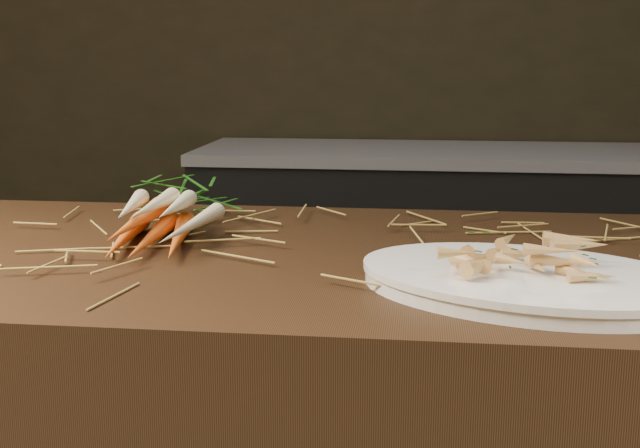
{
  "coord_description": "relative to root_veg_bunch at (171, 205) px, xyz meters",
  "views": [
    {
      "loc": [
        0.21,
        -0.81,
        1.18
      ],
      "look_at": [
        0.08,
        0.22,
        0.96
      ],
      "focal_mm": 45.0,
      "sensor_mm": 36.0,
      "label": 1
    }
  ],
  "objects": [
    {
      "name": "back_counter",
      "position": [
        0.49,
        1.76,
        -0.52
      ],
      "size": [
        1.82,
        0.62,
        0.84
      ],
      "color": "black",
      "rests_on": "ground"
    },
    {
      "name": "serving_platter",
      "position": [
        0.53,
        -0.29,
        -0.03
      ],
      "size": [
        0.47,
        0.38,
        0.02
      ],
      "primitive_type": null,
      "rotation": [
        0.0,
        0.0,
        -0.31
      ],
      "color": "white",
      "rests_on": "main_counter"
    },
    {
      "name": "roasted_veg_heap",
      "position": [
        0.53,
        -0.29,
        0.0
      ],
      "size": [
        0.23,
        0.2,
        0.04
      ],
      "primitive_type": null,
      "rotation": [
        0.0,
        0.0,
        -0.31
      ],
      "color": "#A77842",
      "rests_on": "serving_platter"
    },
    {
      "name": "root_veg_bunch",
      "position": [
        0.0,
        0.0,
        0.0
      ],
      "size": [
        0.19,
        0.46,
        0.08
      ],
      "rotation": [
        0.0,
        0.0,
        0.09
      ],
      "color": "#E95310",
      "rests_on": "main_counter"
    },
    {
      "name": "straw_bedding",
      "position": [
        0.19,
        -0.12,
        -0.03
      ],
      "size": [
        1.4,
        0.6,
        0.02
      ],
      "primitive_type": null,
      "color": "olive",
      "rests_on": "main_counter"
    }
  ]
}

